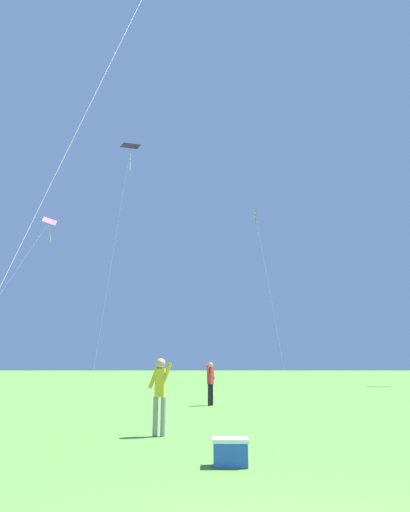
{
  "coord_description": "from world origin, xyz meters",
  "views": [
    {
      "loc": [
        -0.7,
        -3.98,
        1.59
      ],
      "look_at": [
        -1.13,
        34.97,
        11.49
      ],
      "focal_mm": 30.67,
      "sensor_mm": 36.0,
      "label": 1
    }
  ],
  "objects_px": {
    "person_near_tree": "(210,379)",
    "kite_black_large": "(130,154)",
    "person_far_back": "(160,389)",
    "kite_orange_box": "(256,218)",
    "kite_pink_low": "(46,229)",
    "picnic_cooler": "(230,452)"
  },
  "relations": [
    {
      "from": "person_near_tree",
      "to": "kite_black_large",
      "type": "bearing_deg",
      "value": 110.42
    },
    {
      "from": "kite_black_large",
      "to": "person_far_back",
      "type": "height_order",
      "value": "kite_black_large"
    },
    {
      "from": "kite_orange_box",
      "to": "kite_pink_low",
      "type": "height_order",
      "value": "kite_orange_box"
    },
    {
      "from": "kite_pink_low",
      "to": "picnic_cooler",
      "type": "relative_size",
      "value": 29.04
    },
    {
      "from": "kite_orange_box",
      "to": "kite_pink_low",
      "type": "relative_size",
      "value": 1.13
    },
    {
      "from": "kite_black_large",
      "to": "person_far_back",
      "type": "relative_size",
      "value": 14.1
    },
    {
      "from": "person_far_back",
      "to": "kite_pink_low",
      "type": "bearing_deg",
      "value": 116.05
    },
    {
      "from": "kite_orange_box",
      "to": "kite_pink_low",
      "type": "bearing_deg",
      "value": -169.11
    },
    {
      "from": "person_far_back",
      "to": "picnic_cooler",
      "type": "height_order",
      "value": "person_far_back"
    },
    {
      "from": "kite_orange_box",
      "to": "person_near_tree",
      "type": "distance_m",
      "value": 34.35
    },
    {
      "from": "person_far_back",
      "to": "person_near_tree",
      "type": "relative_size",
      "value": 1.01
    },
    {
      "from": "kite_orange_box",
      "to": "picnic_cooler",
      "type": "distance_m",
      "value": 44.93
    },
    {
      "from": "person_near_tree",
      "to": "picnic_cooler",
      "type": "xyz_separation_m",
      "value": [
        0.32,
        -11.63,
        -0.85
      ]
    },
    {
      "from": "kite_orange_box",
      "to": "person_near_tree",
      "type": "bearing_deg",
      "value": -100.62
    },
    {
      "from": "person_far_back",
      "to": "picnic_cooler",
      "type": "distance_m",
      "value": 3.64
    },
    {
      "from": "picnic_cooler",
      "to": "person_near_tree",
      "type": "bearing_deg",
      "value": 91.56
    },
    {
      "from": "person_far_back",
      "to": "person_near_tree",
      "type": "bearing_deg",
      "value": 81.72
    },
    {
      "from": "kite_pink_low",
      "to": "person_far_back",
      "type": "relative_size",
      "value": 9.69
    },
    {
      "from": "kite_orange_box",
      "to": "picnic_cooler",
      "type": "bearing_deg",
      "value": -97.19
    },
    {
      "from": "person_far_back",
      "to": "kite_black_large",
      "type": "bearing_deg",
      "value": 103.1
    },
    {
      "from": "person_far_back",
      "to": "picnic_cooler",
      "type": "relative_size",
      "value": 3.0
    },
    {
      "from": "kite_pink_low",
      "to": "person_far_back",
      "type": "bearing_deg",
      "value": -63.95
    }
  ]
}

